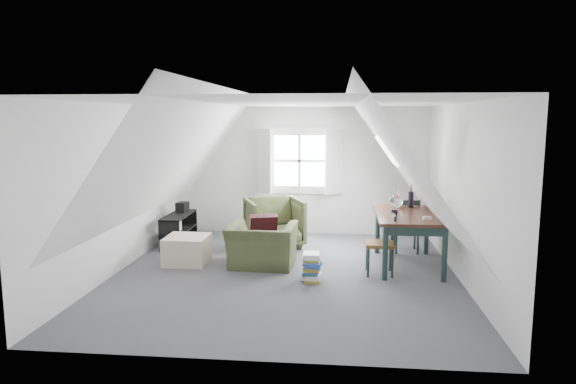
# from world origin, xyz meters

# --- Properties ---
(floor) EXTENTS (5.50, 5.50, 0.00)m
(floor) POSITION_xyz_m (0.00, 0.00, 0.00)
(floor) COLOR #49494D
(floor) RESTS_ON ground
(ceiling) EXTENTS (5.50, 5.50, 0.00)m
(ceiling) POSITION_xyz_m (0.00, 0.00, 2.50)
(ceiling) COLOR white
(ceiling) RESTS_ON wall_back
(wall_back) EXTENTS (5.00, 0.00, 5.00)m
(wall_back) POSITION_xyz_m (0.00, 2.75, 1.25)
(wall_back) COLOR silver
(wall_back) RESTS_ON ground
(wall_front) EXTENTS (5.00, 0.00, 5.00)m
(wall_front) POSITION_xyz_m (0.00, -2.75, 1.25)
(wall_front) COLOR silver
(wall_front) RESTS_ON ground
(wall_left) EXTENTS (0.00, 5.50, 5.50)m
(wall_left) POSITION_xyz_m (-2.50, 0.00, 1.25)
(wall_left) COLOR silver
(wall_left) RESTS_ON ground
(wall_right) EXTENTS (0.00, 5.50, 5.50)m
(wall_right) POSITION_xyz_m (2.50, 0.00, 1.25)
(wall_right) COLOR silver
(wall_right) RESTS_ON ground
(slope_left) EXTENTS (3.19, 5.50, 4.48)m
(slope_left) POSITION_xyz_m (-1.55, 0.00, 1.78)
(slope_left) COLOR white
(slope_left) RESTS_ON wall_left
(slope_right) EXTENTS (3.19, 5.50, 4.48)m
(slope_right) POSITION_xyz_m (1.55, 0.00, 1.78)
(slope_right) COLOR white
(slope_right) RESTS_ON wall_right
(dormer_window) EXTENTS (1.71, 0.35, 1.30)m
(dormer_window) POSITION_xyz_m (0.00, 2.68, 1.45)
(dormer_window) COLOR white
(dormer_window) RESTS_ON wall_back
(skylight) EXTENTS (0.35, 0.75, 0.47)m
(skylight) POSITION_xyz_m (1.55, 1.30, 1.75)
(skylight) COLOR white
(skylight) RESTS_ON slope_right
(armchair_near) EXTENTS (1.06, 0.94, 0.66)m
(armchair_near) POSITION_xyz_m (-0.40, 0.37, 0.00)
(armchair_near) COLOR #3E4627
(armchair_near) RESTS_ON floor
(armchair_far) EXTENTS (1.23, 1.24, 0.88)m
(armchair_far) POSITION_xyz_m (-0.37, 1.62, 0.00)
(armchair_far) COLOR #3E4627
(armchair_far) RESTS_ON floor
(throw_pillow) EXTENTS (0.48, 0.36, 0.44)m
(throw_pillow) POSITION_xyz_m (-0.40, 0.52, 0.58)
(throw_pillow) COLOR #360E14
(throw_pillow) RESTS_ON armchair_near
(ottoman) EXTENTS (0.66, 0.66, 0.44)m
(ottoman) POSITION_xyz_m (-1.61, 0.42, 0.22)
(ottoman) COLOR #C5B198
(ottoman) RESTS_ON floor
(dining_table) EXTENTS (1.00, 1.66, 0.83)m
(dining_table) POSITION_xyz_m (1.85, 0.61, 0.72)
(dining_table) COLOR #34180F
(dining_table) RESTS_ON floor
(demijohn) EXTENTS (0.22, 0.22, 0.32)m
(demijohn) POSITION_xyz_m (1.70, 1.06, 0.96)
(demijohn) COLOR silver
(demijohn) RESTS_ON dining_table
(vase_twigs) EXTENTS (0.08, 0.09, 0.65)m
(vase_twigs) POSITION_xyz_m (1.95, 1.16, 0.98)
(vase_twigs) COLOR black
(vase_twigs) RESTS_ON dining_table
(cup) EXTENTS (0.11, 0.11, 0.10)m
(cup) POSITION_xyz_m (1.60, 0.31, 0.83)
(cup) COLOR black
(cup) RESTS_ON dining_table
(paper_box) EXTENTS (0.13, 0.10, 0.04)m
(paper_box) POSITION_xyz_m (2.05, 0.16, 0.85)
(paper_box) COLOR white
(paper_box) RESTS_ON dining_table
(dining_chair_far) EXTENTS (0.44, 0.44, 0.93)m
(dining_chair_far) POSITION_xyz_m (1.93, 1.45, 0.49)
(dining_chair_far) COLOR brown
(dining_chair_far) RESTS_ON floor
(dining_chair_near) EXTENTS (0.42, 0.42, 0.91)m
(dining_chair_near) POSITION_xyz_m (1.42, 0.15, 0.47)
(dining_chair_near) COLOR brown
(dining_chair_near) RESTS_ON floor
(media_shelf) EXTENTS (0.37, 1.10, 0.56)m
(media_shelf) POSITION_xyz_m (-2.10, 1.52, 0.25)
(media_shelf) COLOR black
(media_shelf) RESTS_ON floor
(electronics_box) EXTENTS (0.21, 0.27, 0.19)m
(electronics_box) POSITION_xyz_m (-2.10, 1.81, 0.65)
(electronics_box) COLOR black
(electronics_box) RESTS_ON media_shelf
(magazine_stack) EXTENTS (0.30, 0.36, 0.40)m
(magazine_stack) POSITION_xyz_m (0.41, -0.28, 0.20)
(magazine_stack) COLOR #B29933
(magazine_stack) RESTS_ON floor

